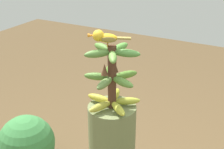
{
  "coord_description": "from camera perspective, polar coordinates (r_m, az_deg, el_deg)",
  "views": [
    {
      "loc": [
        0.71,
        -1.33,
        1.77
      ],
      "look_at": [
        0.0,
        0.0,
        1.1
      ],
      "focal_mm": 51.89,
      "sensor_mm": 36.0,
      "label": 1
    }
  ],
  "objects": [
    {
      "name": "perched_bird",
      "position": [
        1.58,
        -1.46,
        6.63
      ],
      "size": [
        0.2,
        0.1,
        0.08
      ],
      "color": "#C68933",
      "rests_on": "banana_bunch"
    },
    {
      "name": "tropical_shrub",
      "position": [
        2.62,
        -14.84,
        -11.61
      ],
      "size": [
        0.44,
        0.44,
        0.49
      ],
      "color": "brown",
      "rests_on": "ground"
    },
    {
      "name": "banana_bunch",
      "position": [
        1.66,
        -0.01,
        -0.47
      ],
      "size": [
        0.3,
        0.3,
        0.34
      ],
      "color": "#4C2D1E",
      "rests_on": "banana_tree"
    }
  ]
}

